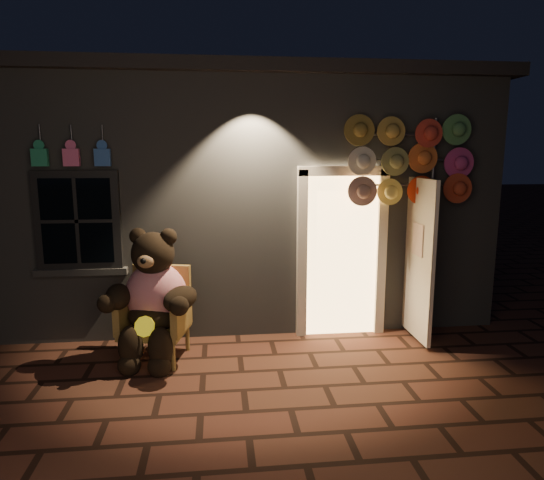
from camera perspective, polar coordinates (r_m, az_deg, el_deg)
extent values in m
plane|color=#4C2A1D|center=(5.11, -3.34, -17.23)|extent=(60.00, 60.00, 0.00)
cube|color=slate|center=(8.56, -4.89, 5.48)|extent=(7.00, 5.00, 3.30)
cube|color=black|center=(8.59, -5.07, 17.05)|extent=(7.30, 5.30, 0.16)
cube|color=black|center=(6.27, -21.86, 2.13)|extent=(1.00, 0.10, 1.20)
cube|color=black|center=(6.24, -21.93, 2.09)|extent=(0.82, 0.06, 1.02)
cube|color=slate|center=(6.38, -21.49, -3.48)|extent=(1.10, 0.14, 0.08)
cube|color=#FFC572|center=(6.35, 8.10, -1.73)|extent=(0.92, 0.10, 2.10)
cube|color=beige|center=(6.20, 3.53, -1.93)|extent=(0.12, 0.12, 2.20)
cube|color=beige|center=(6.46, 12.67, -1.67)|extent=(0.12, 0.12, 2.20)
cube|color=beige|center=(6.18, 8.45, 8.04)|extent=(1.16, 0.12, 0.12)
cube|color=beige|center=(6.28, 16.95, -2.20)|extent=(0.05, 0.80, 2.00)
cube|color=#24865D|center=(6.25, -25.64, 8.74)|extent=(0.18, 0.07, 0.20)
cylinder|color=#59595E|center=(6.31, -25.64, 11.03)|extent=(0.02, 0.02, 0.25)
cube|color=#E25D90|center=(6.14, -22.53, 8.96)|extent=(0.18, 0.07, 0.20)
cylinder|color=#59595E|center=(6.20, -22.53, 11.28)|extent=(0.02, 0.02, 0.25)
cube|color=#2E59A2|center=(6.06, -19.31, 9.15)|extent=(0.18, 0.07, 0.20)
cylinder|color=#59595E|center=(6.12, -19.32, 11.50)|extent=(0.02, 0.02, 0.25)
cube|color=olive|center=(5.81, -13.58, -10.12)|extent=(0.81, 0.77, 0.10)
cube|color=olive|center=(5.96, -12.76, -6.07)|extent=(0.69, 0.23, 0.69)
cube|color=olive|center=(5.84, -16.74, -8.12)|extent=(0.21, 0.59, 0.39)
cube|color=olive|center=(5.62, -10.60, -8.56)|extent=(0.21, 0.59, 0.39)
cylinder|color=olive|center=(5.75, -17.27, -12.72)|extent=(0.05, 0.05, 0.31)
cylinder|color=olive|center=(5.55, -11.54, -13.31)|extent=(0.05, 0.05, 0.31)
cylinder|color=olive|center=(6.22, -15.22, -10.83)|extent=(0.05, 0.05, 0.31)
cylinder|color=olive|center=(6.03, -9.92, -11.28)|extent=(0.05, 0.05, 0.31)
ellipsoid|color=red|center=(5.73, -13.45, -6.25)|extent=(0.82, 0.71, 0.75)
ellipsoid|color=black|center=(5.72, -13.64, -8.59)|extent=(0.68, 0.61, 0.35)
sphere|color=black|center=(5.57, -13.84, -1.54)|extent=(0.57, 0.57, 0.48)
sphere|color=black|center=(5.62, -15.51, 0.45)|extent=(0.19, 0.19, 0.19)
sphere|color=black|center=(5.50, -12.08, 0.38)|extent=(0.19, 0.19, 0.19)
ellipsoid|color=#966E44|center=(5.37, -14.62, -2.45)|extent=(0.21, 0.17, 0.15)
ellipsoid|color=black|center=(5.65, -17.66, -6.37)|extent=(0.33, 0.52, 0.27)
ellipsoid|color=black|center=(5.40, -10.72, -6.81)|extent=(0.49, 0.56, 0.27)
ellipsoid|color=black|center=(5.59, -16.29, -11.89)|extent=(0.27, 0.27, 0.46)
ellipsoid|color=black|center=(5.48, -12.99, -12.22)|extent=(0.27, 0.27, 0.46)
sphere|color=black|center=(5.61, -16.44, -13.90)|extent=(0.25, 0.25, 0.25)
sphere|color=black|center=(5.50, -13.13, -14.27)|extent=(0.25, 0.25, 0.25)
cylinder|color=yellow|center=(5.45, -14.77, -9.82)|extent=(0.24, 0.14, 0.22)
cylinder|color=#59595E|center=(6.57, 18.07, 1.29)|extent=(0.04, 0.04, 2.78)
cylinder|color=#59595E|center=(6.36, 16.16, 11.82)|extent=(1.24, 0.03, 0.03)
cylinder|color=#59595E|center=(6.36, 16.02, 9.04)|extent=(1.24, 0.03, 0.03)
cylinder|color=#59595E|center=(6.37, 15.88, 6.26)|extent=(1.24, 0.03, 0.03)
cylinder|color=olive|center=(6.08, 10.32, 12.63)|extent=(0.35, 0.11, 0.35)
cylinder|color=#B08B3A|center=(6.18, 14.15, 12.44)|extent=(0.35, 0.11, 0.35)
cylinder|color=red|center=(6.31, 17.83, 12.22)|extent=(0.35, 0.11, 0.35)
cylinder|color=#4D8A4D|center=(6.54, 20.98, 11.95)|extent=(0.35, 0.11, 0.35)
cylinder|color=beige|center=(6.05, 10.29, 9.23)|extent=(0.35, 0.11, 0.35)
cylinder|color=olive|center=(6.15, 14.10, 9.10)|extent=(0.35, 0.11, 0.35)
cylinder|color=orange|center=(6.36, 17.43, 8.97)|extent=(0.35, 0.11, 0.35)
cylinder|color=#C33A7E|center=(6.51, 20.90, 8.79)|extent=(0.35, 0.11, 0.35)
cylinder|color=tan|center=(6.04, 10.26, 5.80)|extent=(0.35, 0.11, 0.35)
cylinder|color=#FFE266|center=(6.22, 13.76, 5.80)|extent=(0.35, 0.11, 0.35)
cylinder|color=red|center=(6.35, 17.36, 5.71)|extent=(0.35, 0.11, 0.35)
cylinder|color=#C34023|center=(6.50, 20.82, 5.60)|extent=(0.35, 0.11, 0.35)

